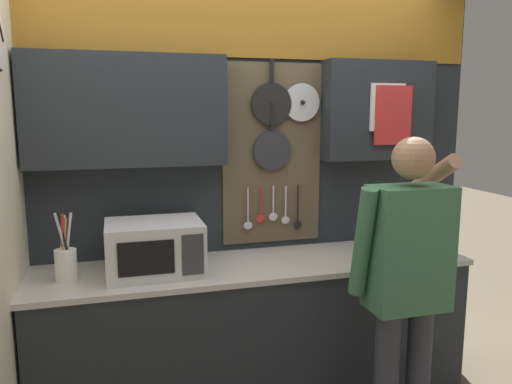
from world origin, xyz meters
TOP-DOWN VIEW (x-y plane):
  - base_cabinet_counter at (0.00, -0.00)m, footprint 2.42×0.60m
  - back_wall_unit at (-0.01, 0.27)m, footprint 2.99×0.23m
  - microwave at (-0.56, -0.02)m, footprint 0.49×0.38m
  - knife_block at (0.74, -0.02)m, footprint 0.12×0.16m
  - utensil_crock at (-1.00, -0.02)m, footprint 0.11×0.11m
  - person at (0.59, -0.58)m, footprint 0.54×0.59m

SIDE VIEW (x-z plane):
  - base_cabinet_counter at x=0.00m, z-range 0.00..0.89m
  - person at x=0.59m, z-range 0.15..1.77m
  - knife_block at x=0.74m, z-range 0.85..1.12m
  - utensil_crock at x=-1.00m, z-range 0.82..1.17m
  - microwave at x=-0.56m, z-range 0.89..1.17m
  - back_wall_unit at x=-0.01m, z-range 0.23..2.73m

